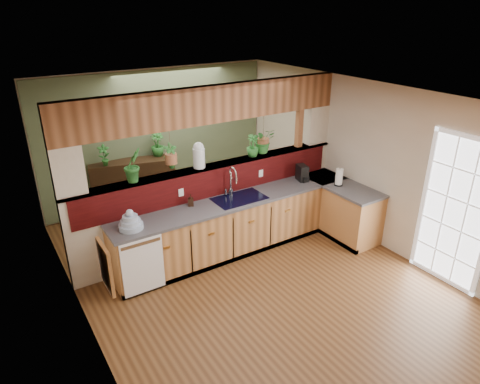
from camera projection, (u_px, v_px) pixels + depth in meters
ground at (261, 283)px, 6.12m from camera, size 4.60×7.00×0.01m
ceiling at (266, 102)px, 5.07m from camera, size 4.60×7.00×0.01m
wall_back at (159, 137)px, 8.29m from camera, size 4.60×0.02×2.60m
wall_left at (84, 251)px, 4.46m from camera, size 0.02×7.00×2.60m
wall_right at (382, 168)px, 6.73m from camera, size 0.02×7.00×2.60m
pass_through_partition at (215, 176)px, 6.69m from camera, size 4.60×0.21×2.60m
pass_through_ledge at (213, 166)px, 6.61m from camera, size 4.60×0.21×0.04m
header_beam at (211, 104)px, 6.22m from camera, size 4.60×0.15×0.55m
sage_backwall at (159, 137)px, 8.28m from camera, size 4.55×0.02×2.55m
countertop at (273, 218)px, 7.02m from camera, size 4.14×1.52×0.90m
dishwasher at (143, 266)px, 5.72m from camera, size 0.58×0.03×0.82m
navy_sink at (239, 203)px, 6.66m from camera, size 0.82×0.50×0.18m
french_door at (454, 214)px, 5.81m from camera, size 0.06×1.02×2.16m
framed_print at (106, 267)px, 3.76m from camera, size 0.04×0.35×0.45m
faucet at (232, 180)px, 6.63m from camera, size 0.21×0.21×0.49m
dish_stack at (131, 223)px, 5.71m from camera, size 0.33×0.33×0.29m
soap_dispenser at (191, 200)px, 6.36m from camera, size 0.11×0.11×0.18m
coffee_maker at (302, 174)px, 7.25m from camera, size 0.14×0.24×0.27m
paper_towel at (339, 177)px, 7.06m from camera, size 0.14×0.14×0.31m
glass_jar at (199, 155)px, 6.40m from camera, size 0.18×0.18×0.40m
ledge_plant_left at (133, 165)px, 5.89m from camera, size 0.32×0.29×0.49m
ledge_plant_right at (253, 146)px, 6.89m from camera, size 0.22×0.22×0.36m
hanging_plant_a at (170, 148)px, 6.11m from camera, size 0.21×0.17×0.51m
hanging_plant_b at (263, 130)px, 6.90m from camera, size 0.40×0.36×0.55m
shelving_console at (134, 186)px, 8.10m from camera, size 1.59×0.78×1.02m
shelf_plant_a at (104, 155)px, 7.57m from camera, size 0.23×0.18×0.39m
shelf_plant_b at (157, 144)px, 8.06m from camera, size 0.27×0.27×0.45m
floor_plant at (252, 185)px, 8.42m from camera, size 0.88×0.82×0.79m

